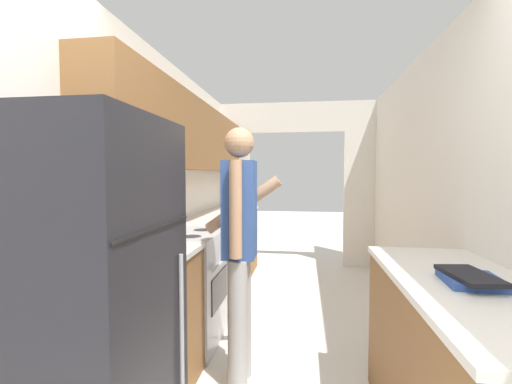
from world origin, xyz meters
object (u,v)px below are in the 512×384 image
at_px(refrigerator, 80,309).
at_px(range_oven, 183,286).
at_px(book_stack, 471,279).
at_px(person, 240,247).

xyz_separation_m(refrigerator, range_oven, (-0.05, 1.38, -0.36)).
relative_size(refrigerator, book_stack, 5.23).
distance_m(person, book_stack, 1.30).
height_order(range_oven, person, person).
xyz_separation_m(person, book_stack, (1.15, -0.60, 0.02)).
bearing_deg(person, book_stack, -118.83).
bearing_deg(refrigerator, person, 58.66).
distance_m(range_oven, person, 0.89).
bearing_deg(person, refrigerator, 147.29).
distance_m(refrigerator, book_stack, 1.71).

